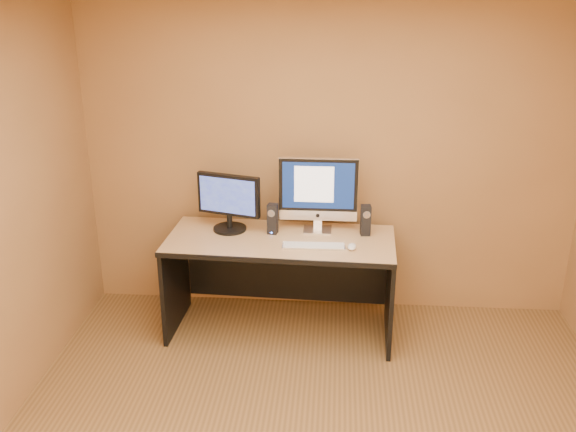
{
  "coord_description": "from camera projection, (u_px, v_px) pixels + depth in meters",
  "views": [
    {
      "loc": [
        0.05,
        -3.01,
        2.71
      ],
      "look_at": [
        -0.29,
        1.39,
        1.03
      ],
      "focal_mm": 40.0,
      "sensor_mm": 36.0,
      "label": 1
    }
  ],
  "objects": [
    {
      "name": "walls",
      "position": [
        323.0,
        264.0,
        3.3
      ],
      "size": [
        4.0,
        4.0,
        2.6
      ],
      "primitive_type": null,
      "color": "olive",
      "rests_on": "ground"
    },
    {
      "name": "desk",
      "position": [
        281.0,
        286.0,
        5.04
      ],
      "size": [
        1.77,
        0.83,
        0.8
      ],
      "primitive_type": null,
      "rotation": [
        0.0,
        0.0,
        -0.04
      ],
      "color": "tan",
      "rests_on": "ground"
    },
    {
      "name": "imac",
      "position": [
        318.0,
        195.0,
        4.95
      ],
      "size": [
        0.62,
        0.23,
        0.6
      ],
      "primitive_type": null,
      "rotation": [
        0.0,
        0.0,
        0.0
      ],
      "color": "silver",
      "rests_on": "desk"
    },
    {
      "name": "second_monitor",
      "position": [
        229.0,
        203.0,
        4.98
      ],
      "size": [
        0.57,
        0.39,
        0.46
      ],
      "primitive_type": null,
      "rotation": [
        0.0,
        0.0,
        -0.28
      ],
      "color": "black",
      "rests_on": "desk"
    },
    {
      "name": "speaker_left",
      "position": [
        273.0,
        219.0,
        4.96
      ],
      "size": [
        0.08,
        0.09,
        0.24
      ],
      "primitive_type": null,
      "rotation": [
        0.0,
        0.0,
        -0.15
      ],
      "color": "black",
      "rests_on": "desk"
    },
    {
      "name": "speaker_right",
      "position": [
        366.0,
        220.0,
        4.93
      ],
      "size": [
        0.08,
        0.09,
        0.24
      ],
      "primitive_type": null,
      "rotation": [
        0.0,
        0.0,
        0.11
      ],
      "color": "black",
      "rests_on": "desk"
    },
    {
      "name": "keyboard",
      "position": [
        314.0,
        246.0,
        4.74
      ],
      "size": [
        0.47,
        0.14,
        0.02
      ],
      "primitive_type": "cube",
      "rotation": [
        0.0,
        0.0,
        0.02
      ],
      "color": "silver",
      "rests_on": "desk"
    },
    {
      "name": "mouse",
      "position": [
        352.0,
        246.0,
        4.71
      ],
      "size": [
        0.07,
        0.12,
        0.04
      ],
      "primitive_type": "ellipsoid",
      "rotation": [
        0.0,
        0.0,
        -0.09
      ],
      "color": "silver",
      "rests_on": "desk"
    },
    {
      "name": "cable_a",
      "position": [
        323.0,
        227.0,
        5.11
      ],
      "size": [
        0.12,
        0.22,
        0.01
      ],
      "primitive_type": "cylinder",
      "rotation": [
        1.57,
        0.0,
        0.47
      ],
      "color": "black",
      "rests_on": "desk"
    },
    {
      "name": "cable_b",
      "position": [
        315.0,
        226.0,
        5.12
      ],
      "size": [
        0.08,
        0.18,
        0.01
      ],
      "primitive_type": "cylinder",
      "rotation": [
        1.57,
        0.0,
        -0.38
      ],
      "color": "black",
      "rests_on": "desk"
    }
  ]
}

